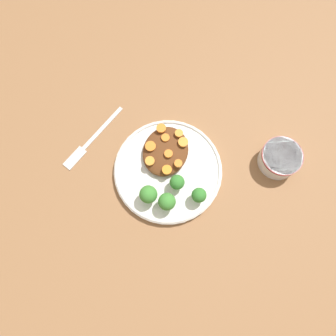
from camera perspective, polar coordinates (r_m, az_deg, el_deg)
name	(u,v)px	position (r m, az deg, el deg)	size (l,w,h in m)	color
ground_plane	(168,172)	(0.79, 0.00, -0.64)	(4.00, 4.00, 0.00)	#8C603D
plate	(168,170)	(0.78, 0.00, -0.43)	(0.26, 0.26, 0.02)	silver
dip_bowl	(280,158)	(0.82, 18.94, 1.64)	(0.10, 0.10, 0.05)	silver
stew_mound	(165,151)	(0.78, -0.44, 2.96)	(0.13, 0.11, 0.03)	#5B3319
broccoli_floret_0	(177,182)	(0.74, 1.60, -2.51)	(0.03, 0.03, 0.04)	#759E51
broccoli_floret_1	(199,195)	(0.74, 5.41, -4.76)	(0.03, 0.03, 0.05)	#759E51
broccoli_floret_2	(167,202)	(0.73, -0.18, -5.90)	(0.04, 0.04, 0.05)	#7FA85B
broccoli_floret_3	(148,195)	(0.73, -3.44, -4.63)	(0.04, 0.04, 0.05)	#759E51
carrot_slice_0	(150,146)	(0.77, -3.07, 3.82)	(0.03, 0.03, 0.00)	orange
carrot_slice_1	(165,138)	(0.77, -0.45, 5.31)	(0.02, 0.02, 0.00)	orange
carrot_slice_2	(169,154)	(0.76, 0.09, 2.49)	(0.02, 0.02, 0.01)	orange
carrot_slice_3	(167,170)	(0.75, -0.24, -0.30)	(0.02, 0.02, 0.01)	orange
carrot_slice_4	(150,161)	(0.75, -3.16, 1.31)	(0.02, 0.02, 0.01)	orange
carrot_slice_5	(178,133)	(0.78, 1.77, 6.09)	(0.02, 0.02, 0.01)	orange
carrot_slice_6	(183,142)	(0.77, 2.66, 4.52)	(0.02, 0.02, 0.01)	orange
carrot_slice_7	(178,163)	(0.75, 1.80, 0.81)	(0.02, 0.02, 0.01)	orange
carrot_slice_8	(161,128)	(0.78, -1.19, 6.93)	(0.02, 0.02, 0.01)	orange
fork	(89,143)	(0.84, -13.65, 4.29)	(0.20, 0.09, 0.01)	silver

